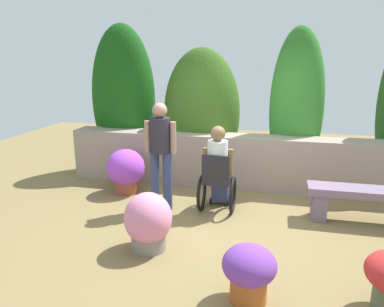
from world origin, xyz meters
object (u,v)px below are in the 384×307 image
Objects in this scene: flower_pot_red_accent at (126,170)px; person_standing_companion at (161,149)px; stone_bench at (368,200)px; flower_pot_purple_near at (148,222)px; person_in_wheelchair at (218,172)px; flower_pot_small_foreground at (249,271)px.

person_standing_companion is at bearing -33.95° from flower_pot_red_accent.
flower_pot_purple_near is (-2.77, -1.41, 0.01)m from stone_bench.
person_in_wheelchair reaches higher than flower_pot_purple_near.
stone_bench is at bearing 6.46° from person_standing_companion.
flower_pot_purple_near reaches higher than flower_pot_small_foreground.
flower_pot_small_foreground is (2.32, -2.52, -0.07)m from flower_pot_red_accent.
stone_bench is 1.25× the size of person_in_wheelchair.
person_standing_companion reaches higher than flower_pot_red_accent.
flower_pot_red_accent is at bearing 149.03° from person_standing_companion.
flower_pot_purple_near is 2.06m from flower_pot_red_accent.
person_in_wheelchair reaches higher than flower_pot_small_foreground.
stone_bench is 2.30× the size of flower_pot_purple_near.
person_in_wheelchair is (-2.14, -0.05, 0.28)m from stone_bench.
flower_pot_small_foreground is (-1.50, -2.15, -0.02)m from stone_bench.
flower_pot_red_accent is at bearing 120.39° from flower_pot_purple_near.
person_standing_companion is 2.55m from flower_pot_small_foreground.
person_standing_companion reaches higher than stone_bench.
flower_pot_purple_near reaches higher than stone_bench.
stone_bench is 1.01× the size of person_standing_companion.
stone_bench is 3.06m from person_standing_companion.
person_in_wheelchair is at bearing 107.14° from flower_pot_small_foreground.
person_standing_companion is 2.15× the size of flower_pot_red_accent.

